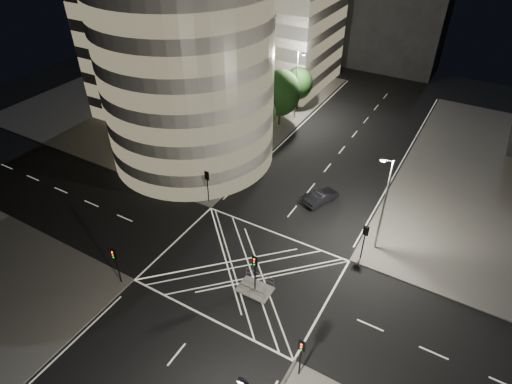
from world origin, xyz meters
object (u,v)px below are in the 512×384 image
Objects in this scene: traffic_signal_fl at (207,181)px; traffic_signal_nl at (115,260)px; street_lamp_left_far at (297,84)px; central_island at (255,289)px; street_lamp_left_near at (228,138)px; traffic_signal_fr at (365,236)px; street_lamp_right_far at (384,203)px; traffic_signal_island at (255,267)px; traffic_signal_nr at (301,352)px; sedan at (321,197)px.

traffic_signal_fl is 13.60m from traffic_signal_nl.
traffic_signal_fl is at bearing -88.43° from street_lamp_left_far.
street_lamp_left_near is at bearing 130.27° from central_island.
street_lamp_left_near is at bearing -90.00° from street_lamp_left_far.
street_lamp_right_far is (0.64, 2.20, 2.63)m from traffic_signal_fr.
traffic_signal_fr is 10.73m from traffic_signal_island.
traffic_signal_fl is at bearing 142.46° from traffic_signal_island.
central_island is 0.30× the size of street_lamp_right_far.
traffic_signal_island reaches higher than central_island.
street_lamp_left_near is (-18.24, 18.80, 2.63)m from traffic_signal_nr.
traffic_signal_fl is 0.40× the size of street_lamp_right_far.
central_island is 2.84m from traffic_signal_island.
street_lamp_left_far reaches higher than sedan.
traffic_signal_fr is 1.00× the size of traffic_signal_nr.
street_lamp_left_near reaches higher than sedan.
traffic_signal_fl is 17.60m from traffic_signal_fr.
street_lamp_right_far is (18.87, -3.00, 0.00)m from street_lamp_left_near.
traffic_signal_nr is at bearing 129.95° from sedan.
street_lamp_left_near is 2.32× the size of sedan.
street_lamp_left_near is at bearing 91.94° from traffic_signal_nl.
traffic_signal_nl is at bearing -88.06° from street_lamp_left_near.
street_lamp_right_far reaches higher than traffic_signal_nl.
street_lamp_left_near is (-0.64, 5.20, 2.63)m from traffic_signal_fl.
street_lamp_right_far is at bearing 54.70° from central_island.
street_lamp_left_near is 1.00× the size of street_lamp_left_far.
traffic_signal_fl and traffic_signal_nr have the same top height.
street_lamp_left_near is (-0.64, 18.80, 2.63)m from traffic_signal_nl.
traffic_signal_fr is 0.93× the size of sedan.
traffic_signal_nr is (17.60, 0.00, 0.00)m from traffic_signal_nl.
sedan is (11.47, 1.12, -4.83)m from street_lamp_left_near.
traffic_signal_nr is at bearing -90.00° from traffic_signal_fr.
traffic_signal_island is (10.80, 5.30, 0.00)m from traffic_signal_nl.
traffic_signal_nr is at bearing -37.93° from central_island.
traffic_signal_island is (-6.80, -8.30, 0.00)m from traffic_signal_fr.
street_lamp_right_far is (18.24, 2.20, 2.63)m from traffic_signal_fl.
street_lamp_left_far reaches higher than traffic_signal_island.
traffic_signal_island is 0.40× the size of street_lamp_right_far.
street_lamp_left_near reaches higher than traffic_signal_nr.
street_lamp_left_far is at bearing 90.00° from street_lamp_left_near.
street_lamp_left_near is at bearing 134.13° from traffic_signal_nr.
street_lamp_right_far is 9.75m from sedan.
traffic_signal_nr reaches higher than central_island.
central_island is 12.36m from traffic_signal_nl.
street_lamp_left_far and street_lamp_right_far have the same top height.
street_lamp_right_far reaches higher than central_island.
traffic_signal_island is at bearing 0.00° from central_island.
street_lamp_right_far is 2.32× the size of sedan.
traffic_signal_fl is 18.55m from street_lamp_right_far.
traffic_signal_nl is 0.93× the size of sedan.
traffic_signal_nr is 21.15m from sedan.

